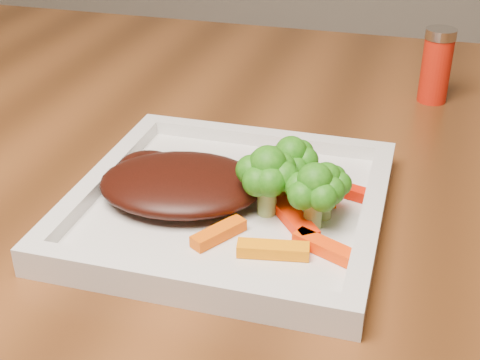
# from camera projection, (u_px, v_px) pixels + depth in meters

# --- Properties ---
(plate) EXTENTS (0.27, 0.27, 0.01)m
(plate) POSITION_uv_depth(u_px,v_px,m) (229.00, 208.00, 0.60)
(plate) COLOR silver
(plate) RESTS_ON dining_table
(steak) EXTENTS (0.16, 0.14, 0.03)m
(steak) POSITION_uv_depth(u_px,v_px,m) (181.00, 184.00, 0.60)
(steak) COLOR black
(steak) RESTS_ON plate
(broccoli_0) EXTENTS (0.06, 0.06, 0.07)m
(broccoli_0) POSITION_uv_depth(u_px,v_px,m) (291.00, 161.00, 0.60)
(broccoli_0) COLOR #387A14
(broccoli_0) RESTS_ON plate
(broccoli_1) EXTENTS (0.05, 0.05, 0.06)m
(broccoli_1) POSITION_uv_depth(u_px,v_px,m) (326.00, 184.00, 0.56)
(broccoli_1) COLOR #206D12
(broccoli_1) RESTS_ON plate
(broccoli_2) EXTENTS (0.07, 0.07, 0.06)m
(broccoli_2) POSITION_uv_depth(u_px,v_px,m) (314.00, 197.00, 0.55)
(broccoli_2) COLOR #2E6010
(broccoli_2) RESTS_ON plate
(broccoli_3) EXTENTS (0.06, 0.06, 0.06)m
(broccoli_3) POSITION_uv_depth(u_px,v_px,m) (267.00, 182.00, 0.57)
(broccoli_3) COLOR #176611
(broccoli_3) RESTS_ON plate
(carrot_0) EXTENTS (0.06, 0.02, 0.01)m
(carrot_0) POSITION_uv_depth(u_px,v_px,m) (273.00, 250.00, 0.53)
(carrot_0) COLOR orange
(carrot_0) RESTS_ON plate
(carrot_1) EXTENTS (0.05, 0.04, 0.01)m
(carrot_1) POSITION_uv_depth(u_px,v_px,m) (324.00, 247.00, 0.53)
(carrot_1) COLOR #FF3D04
(carrot_1) RESTS_ON plate
(carrot_2) EXTENTS (0.04, 0.05, 0.01)m
(carrot_2) POSITION_uv_depth(u_px,v_px,m) (219.00, 233.00, 0.55)
(carrot_2) COLOR #EA5803
(carrot_2) RESTS_ON plate
(carrot_3) EXTENTS (0.05, 0.03, 0.01)m
(carrot_3) POSITION_uv_depth(u_px,v_px,m) (343.00, 190.00, 0.61)
(carrot_3) COLOR red
(carrot_3) RESTS_ON plate
(carrot_4) EXTENTS (0.05, 0.06, 0.01)m
(carrot_4) POSITION_uv_depth(u_px,v_px,m) (273.00, 167.00, 0.65)
(carrot_4) COLOR #FF1F04
(carrot_4) RESTS_ON plate
(carrot_5) EXTENTS (0.05, 0.06, 0.01)m
(carrot_5) POSITION_uv_depth(u_px,v_px,m) (294.00, 219.00, 0.57)
(carrot_5) COLOR #FE2604
(carrot_5) RESTS_ON plate
(carrot_6) EXTENTS (0.06, 0.03, 0.01)m
(carrot_6) POSITION_uv_depth(u_px,v_px,m) (303.00, 197.00, 0.60)
(carrot_6) COLOR #F24F03
(carrot_6) RESTS_ON plate
(spice_shaker) EXTENTS (0.04, 0.04, 0.09)m
(spice_shaker) POSITION_uv_depth(u_px,v_px,m) (436.00, 66.00, 0.82)
(spice_shaker) COLOR red
(spice_shaker) RESTS_ON dining_table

